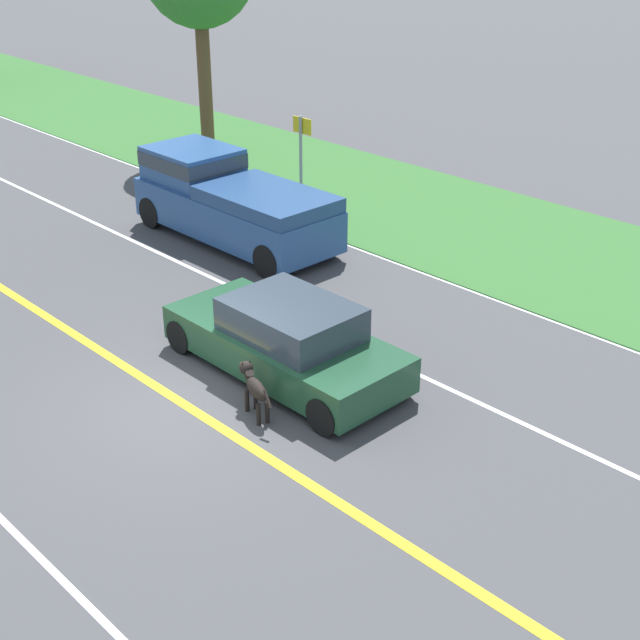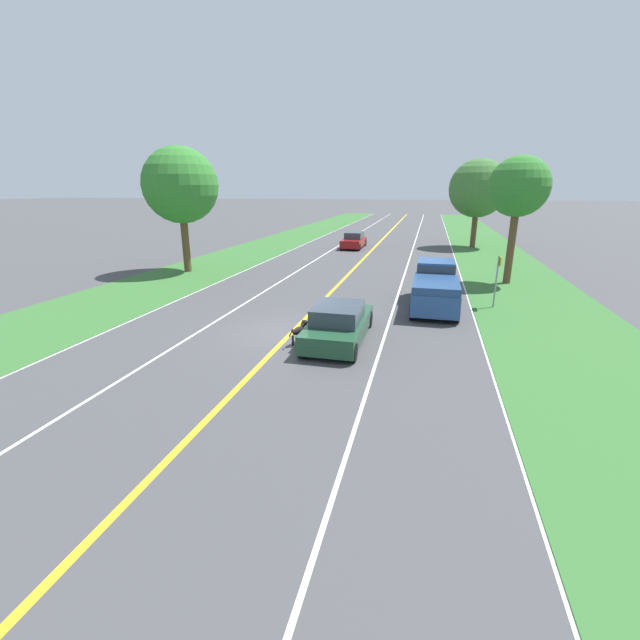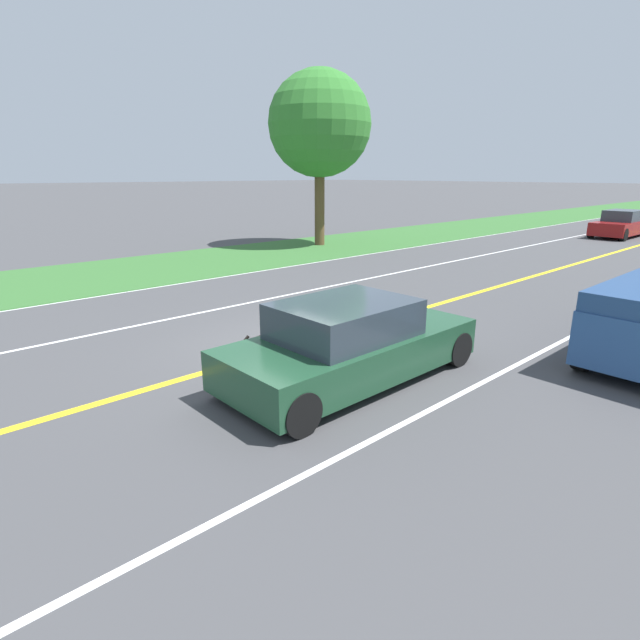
# 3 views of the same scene
# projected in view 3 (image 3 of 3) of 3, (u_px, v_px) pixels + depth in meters

# --- Properties ---
(ground_plane) EXTENTS (400.00, 400.00, 0.00)m
(ground_plane) POSITION_uv_depth(u_px,v_px,m) (292.00, 347.00, 9.92)
(ground_plane) COLOR #424244
(centre_divider_line) EXTENTS (0.18, 160.00, 0.01)m
(centre_divider_line) POSITION_uv_depth(u_px,v_px,m) (292.00, 347.00, 9.92)
(centre_divider_line) COLOR yellow
(centre_divider_line) RESTS_ON ground
(lane_edge_line_left) EXTENTS (0.14, 160.00, 0.01)m
(lane_edge_line_left) POSITION_uv_depth(u_px,v_px,m) (142.00, 289.00, 14.86)
(lane_edge_line_left) COLOR white
(lane_edge_line_left) RESTS_ON ground
(lane_dash_same_dir) EXTENTS (0.10, 160.00, 0.01)m
(lane_dash_same_dir) POSITION_uv_depth(u_px,v_px,m) (441.00, 404.00, 7.45)
(lane_dash_same_dir) COLOR white
(lane_dash_same_dir) RESTS_ON ground
(lane_dash_oncoming) EXTENTS (0.10, 160.00, 0.01)m
(lane_dash_oncoming) POSITION_uv_depth(u_px,v_px,m) (202.00, 312.00, 12.39)
(lane_dash_oncoming) COLOR white
(lane_dash_oncoming) RESTS_ON ground
(grass_verge_left) EXTENTS (6.00, 160.00, 0.03)m
(grass_verge_left) POSITION_uv_depth(u_px,v_px,m) (105.00, 274.00, 16.98)
(grass_verge_left) COLOR #33662D
(grass_verge_left) RESTS_ON ground
(ego_car) EXTENTS (1.91, 4.51, 1.37)m
(ego_car) POSITION_uv_depth(u_px,v_px,m) (350.00, 344.00, 8.18)
(ego_car) COLOR #1E472D
(ego_car) RESTS_ON ground
(dog) EXTENTS (0.46, 1.14, 0.83)m
(dog) POSITION_uv_depth(u_px,v_px,m) (272.00, 341.00, 8.69)
(dog) COLOR black
(dog) RESTS_ON ground
(oncoming_car) EXTENTS (1.80, 4.50, 1.42)m
(oncoming_car) POSITION_uv_depth(u_px,v_px,m) (621.00, 225.00, 27.07)
(oncoming_car) COLOR maroon
(oncoming_car) RESTS_ON ground
(roadside_tree_left_near) EXTENTS (4.68, 4.68, 7.81)m
(roadside_tree_left_near) POSITION_uv_depth(u_px,v_px,m) (320.00, 125.00, 22.49)
(roadside_tree_left_near) COLOR brown
(roadside_tree_left_near) RESTS_ON ground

